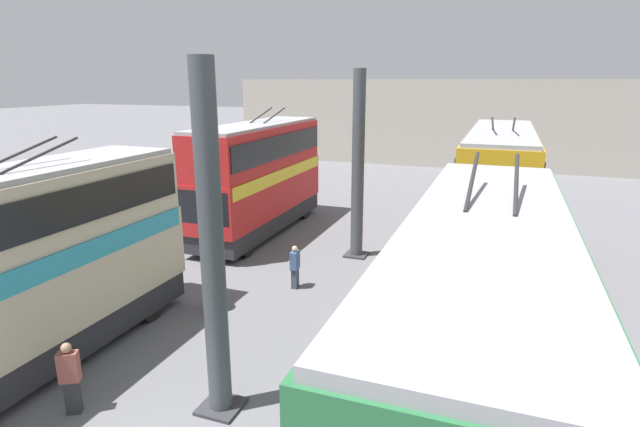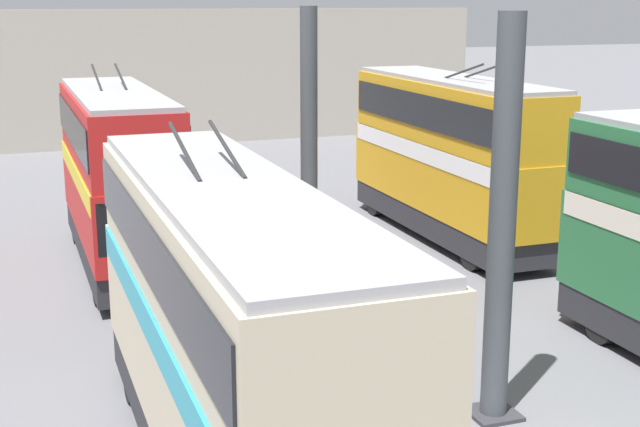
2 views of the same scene
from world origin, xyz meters
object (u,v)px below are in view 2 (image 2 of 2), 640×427
object	(u,v)px
oil_drum	(284,336)
bus_left_far	(451,148)
bus_right_far	(119,168)
bus_right_mid	(230,321)
person_aisle_midway	(320,279)
person_by_right_row	(378,425)

from	to	relation	value
oil_drum	bus_left_far	bearing A→B (deg)	-46.80
bus_right_far	bus_right_mid	bearing A→B (deg)	180.00
oil_drum	bus_right_far	bearing A→B (deg)	17.13
bus_right_mid	person_aisle_midway	world-z (taller)	bus_right_mid
bus_left_far	person_by_right_row	distance (m)	15.72
bus_right_far	oil_drum	distance (m)	8.79
bus_right_mid	bus_left_far	bearing A→B (deg)	-39.63
bus_right_mid	oil_drum	world-z (taller)	bus_right_mid
bus_right_far	person_by_right_row	size ratio (longest dim) A/B	5.56
oil_drum	bus_right_mid	bearing A→B (deg)	154.42
bus_right_mid	person_aisle_midway	bearing A→B (deg)	-29.00
person_aisle_midway	person_by_right_row	xyz separation A→B (m)	(-8.01, 1.87, 0.09)
bus_left_far	person_aisle_midway	distance (m)	8.53
bus_right_mid	oil_drum	xyz separation A→B (m)	(5.17, -2.48, -2.49)
bus_left_far	bus_right_far	world-z (taller)	bus_left_far
bus_right_mid	bus_right_far	bearing A→B (deg)	0.00
bus_right_far	person_aisle_midway	world-z (taller)	bus_right_far
bus_right_mid	oil_drum	size ratio (longest dim) A/B	13.46
person_aisle_midway	person_by_right_row	bearing A→B (deg)	73.80
bus_right_far	oil_drum	size ratio (longest dim) A/B	11.70
bus_right_mid	bus_right_far	distance (m)	13.21
bus_right_mid	bus_right_far	size ratio (longest dim) A/B	1.15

